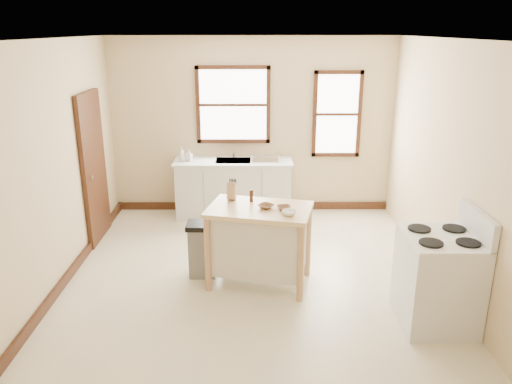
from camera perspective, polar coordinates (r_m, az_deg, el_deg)
floor at (r=6.15m, az=-0.47°, el=-9.95°), size 5.00×5.00×0.00m
ceiling at (r=5.42m, az=-0.55°, el=17.11°), size 5.00×5.00×0.00m
wall_back at (r=8.06m, az=-0.44°, el=7.48°), size 4.50×0.04×2.80m
wall_left at (r=6.07m, az=-22.28°, el=2.48°), size 0.04×5.00×2.80m
wall_right at (r=6.05m, az=21.35°, el=2.55°), size 0.04×5.00×2.80m
window_main at (r=7.99m, az=-2.63°, el=9.91°), size 1.17×0.06×1.22m
window_side at (r=8.12m, az=9.25°, el=8.76°), size 0.77×0.06×1.37m
door_left at (r=7.32m, az=-18.04°, el=2.65°), size 0.06×0.90×2.10m
baseboard_back at (r=8.39m, az=-0.42°, el=-1.58°), size 4.50×0.04×0.12m
baseboard_left at (r=6.52m, az=-20.62°, el=-8.90°), size 0.04×5.00×0.12m
sink_counter at (r=8.01m, az=-2.57°, el=0.45°), size 1.86×0.62×0.92m
faucet at (r=8.03m, az=-2.58°, el=4.72°), size 0.03×0.03×0.22m
soap_bottle_a at (r=7.90m, az=-8.50°, el=4.33°), size 0.10×0.11×0.23m
soap_bottle_b at (r=7.90m, az=-7.64°, el=4.17°), size 0.10×0.10×0.17m
dish_rack at (r=7.83m, az=1.03°, el=3.95°), size 0.50×0.42×0.11m
kitchen_island at (r=5.89m, az=0.39°, el=-6.15°), size 1.30×0.99×0.95m
knife_block at (r=5.95m, az=-2.80°, el=0.05°), size 0.11×0.11×0.20m
pepper_grinder at (r=5.87m, az=-0.53°, el=-0.43°), size 0.05×0.05×0.15m
bowl_a at (r=5.68m, az=1.14°, el=-1.65°), size 0.24×0.24×0.04m
bowl_b at (r=5.64m, az=3.19°, el=-1.83°), size 0.18×0.18×0.04m
bowl_c at (r=5.49m, az=3.80°, el=-2.39°), size 0.20×0.20×0.05m
trash_bin at (r=6.14m, az=-6.14°, el=-6.53°), size 0.36×0.31×0.69m
gas_stove at (r=5.39m, az=20.17°, el=-8.14°), size 0.77×0.78×1.23m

